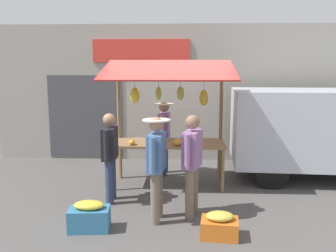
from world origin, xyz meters
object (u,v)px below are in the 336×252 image
produce_crate_near (220,226)px  shopper_in_grey_tee (157,161)px  parked_van (332,126)px  produce_crate_side (89,217)px  market_stall (168,109)px  shopper_with_ponytail (110,152)px  shopper_in_striped_shirt (192,159)px  vendor_with_sunhat (164,132)px

produce_crate_near → shopper_in_grey_tee: bearing=-29.3°
parked_van → produce_crate_side: 5.32m
market_stall → produce_crate_near: size_ratio=4.52×
market_stall → shopper_with_ponytail: size_ratio=1.59×
shopper_with_ponytail → produce_crate_near: shopper_with_ponytail is taller
market_stall → shopper_in_grey_tee: size_ratio=1.55×
shopper_in_striped_shirt → parked_van: bearing=-38.7°
market_stall → vendor_with_sunhat: (0.12, -0.73, -0.59)m
market_stall → shopper_in_striped_shirt: 1.73m
parked_van → produce_crate_near: bearing=51.4°
vendor_with_sunhat → shopper_in_grey_tee: 2.50m
market_stall → vendor_with_sunhat: market_stall is taller
parked_van → produce_crate_near: 4.00m
shopper_in_grey_tee → parked_van: parked_van is taller
shopper_in_grey_tee → produce_crate_side: (0.96, 0.37, -0.75)m
shopper_in_grey_tee → produce_crate_side: size_ratio=2.64×
market_stall → produce_crate_side: (1.05, 2.14, -1.34)m
market_stall → parked_van: market_stall is taller
parked_van → produce_crate_near: (2.59, 2.89, -0.96)m
shopper_in_grey_tee → parked_van: 4.24m
shopper_with_ponytail → shopper_in_grey_tee: (-0.87, 0.78, 0.05)m
shopper_in_grey_tee → produce_crate_side: 1.27m
vendor_with_sunhat → parked_van: bearing=91.7°
vendor_with_sunhat → parked_van: parked_van is taller
vendor_with_sunhat → shopper_in_striped_shirt: size_ratio=0.99×
market_stall → shopper_in_grey_tee: 1.87m
parked_van → shopper_with_ponytail: bearing=23.4°
vendor_with_sunhat → shopper_in_striped_shirt: bearing=17.6°
parked_van → produce_crate_side: parked_van is taller
vendor_with_sunhat → shopper_in_grey_tee: shopper_in_grey_tee is taller
parked_van → produce_crate_near: parked_van is taller
produce_crate_near → produce_crate_side: (1.87, -0.14, 0.04)m
shopper_with_ponytail → produce_crate_side: shopper_with_ponytail is taller
vendor_with_sunhat → shopper_in_striped_shirt: shopper_in_striped_shirt is taller
vendor_with_sunhat → parked_van: 3.54m
shopper_in_striped_shirt → produce_crate_side: (1.50, 0.58, -0.74)m
market_stall → produce_crate_near: (-0.82, 2.28, -1.37)m
shopper_with_ponytail → parked_van: (-4.38, -1.60, 0.22)m
shopper_in_striped_shirt → produce_crate_side: size_ratio=2.66×
market_stall → produce_crate_near: 2.79m
market_stall → shopper_with_ponytail: bearing=45.9°
shopper_in_grey_tee → produce_crate_side: shopper_in_grey_tee is taller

